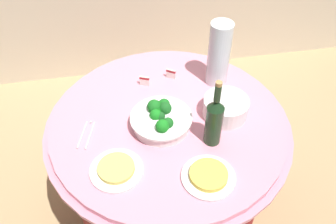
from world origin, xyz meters
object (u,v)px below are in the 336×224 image
at_px(plate_stack, 226,107).
at_px(serving_tongs, 87,134).
at_px(food_plate_fried_egg, 208,176).
at_px(label_placard_mid, 171,73).
at_px(decorative_fruit_vase, 219,56).
at_px(label_placard_front, 144,80).
at_px(food_plate_noodles, 116,169).
at_px(wine_bottle, 214,120).
at_px(broccoli_bowl, 161,119).

height_order(plate_stack, serving_tongs, plate_stack).
bearing_deg(food_plate_fried_egg, label_placard_mid, 92.92).
height_order(decorative_fruit_vase, label_placard_front, decorative_fruit_vase).
relative_size(plate_stack, food_plate_noodles, 0.95).
bearing_deg(decorative_fruit_vase, label_placard_front, 174.96).
relative_size(serving_tongs, label_placard_front, 3.02).
bearing_deg(wine_bottle, decorative_fruit_vase, 71.84).
xyz_separation_m(plate_stack, label_placard_mid, (-0.20, 0.31, -0.01)).
relative_size(decorative_fruit_vase, label_placard_front, 6.18).
bearing_deg(plate_stack, food_plate_noodles, -155.84).
relative_size(plate_stack, serving_tongs, 1.26).
distance_m(food_plate_fried_egg, label_placard_mid, 0.65).
xyz_separation_m(serving_tongs, food_plate_fried_egg, (0.48, -0.33, 0.01)).
height_order(broccoli_bowl, plate_stack, broccoli_bowl).
xyz_separation_m(food_plate_noodles, label_placard_front, (0.18, 0.52, 0.02)).
bearing_deg(label_placard_mid, plate_stack, -56.88).
distance_m(broccoli_bowl, serving_tongs, 0.34).
bearing_deg(food_plate_fried_egg, food_plate_noodles, 164.55).
distance_m(wine_bottle, label_placard_front, 0.50).
bearing_deg(label_placard_front, wine_bottle, -60.31).
distance_m(plate_stack, serving_tongs, 0.65).
bearing_deg(broccoli_bowl, serving_tongs, 179.12).
height_order(wine_bottle, food_plate_noodles, wine_bottle).
bearing_deg(label_placard_mid, label_placard_front, -167.51).
relative_size(decorative_fruit_vase, label_placard_mid, 6.18).
height_order(food_plate_noodles, food_plate_fried_egg, food_plate_fried_egg).
height_order(food_plate_noodles, label_placard_front, label_placard_front).
height_order(food_plate_noodles, label_placard_mid, label_placard_mid).
distance_m(decorative_fruit_vase, label_placard_front, 0.39).
bearing_deg(food_plate_noodles, label_placard_mid, 59.06).
bearing_deg(plate_stack, broccoli_bowl, -176.78).
bearing_deg(decorative_fruit_vase, serving_tongs, -159.04).
relative_size(wine_bottle, serving_tongs, 2.02).
bearing_deg(serving_tongs, plate_stack, 1.08).
bearing_deg(food_plate_noodles, decorative_fruit_vase, 41.03).
xyz_separation_m(food_plate_noodles, food_plate_fried_egg, (0.36, -0.10, 0.00)).
relative_size(plate_stack, label_placard_mid, 3.82).
xyz_separation_m(decorative_fruit_vase, label_placard_mid, (-0.23, 0.06, -0.13)).
relative_size(decorative_fruit_vase, serving_tongs, 2.05).
bearing_deg(broccoli_bowl, plate_stack, 3.22).
distance_m(broccoli_bowl, label_placard_front, 0.30).
bearing_deg(plate_stack, label_placard_mid, 123.12).
bearing_deg(food_plate_noodles, label_placard_front, 70.30).
xyz_separation_m(serving_tongs, label_placard_front, (0.30, 0.29, 0.03)).
bearing_deg(wine_bottle, plate_stack, 54.71).
height_order(food_plate_fried_egg, label_placard_mid, label_placard_mid).
xyz_separation_m(plate_stack, serving_tongs, (-0.65, -0.01, -0.04)).
bearing_deg(label_placard_mid, serving_tongs, -144.13).
height_order(food_plate_fried_egg, label_placard_front, label_placard_front).
height_order(wine_bottle, decorative_fruit_vase, decorative_fruit_vase).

